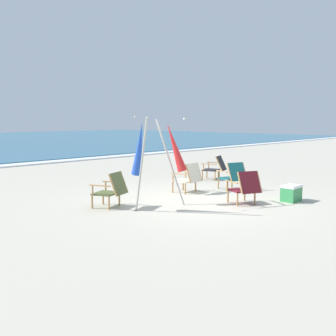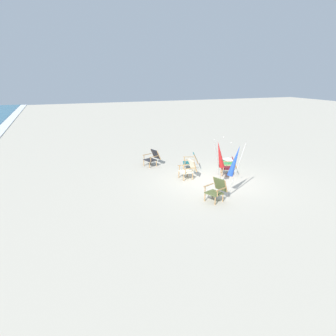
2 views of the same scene
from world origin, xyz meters
name	(u,v)px [view 1 (image 1 of 2)]	position (x,y,z in m)	size (l,w,h in m)	color
ground_plane	(194,201)	(0.00, 0.00, 0.00)	(80.00, 80.00, 0.00)	#B7AF9E
surf_band	(6,165)	(0.00, 10.49, 0.03)	(80.00, 1.10, 0.06)	white
beach_chair_front_right	(245,187)	(0.51, -1.12, 0.43)	(0.82, 0.89, 0.80)	maroon
beach_chair_back_left	(216,167)	(3.13, 1.71, 0.43)	(0.79, 0.88, 0.80)	#28282D
beach_chair_front_left	(233,175)	(1.88, 0.16, 0.43)	(0.79, 0.88, 0.80)	#196066
beach_chair_far_center	(189,177)	(0.74, 0.82, 0.43)	(0.63, 0.71, 0.82)	beige
beach_chair_mid_center	(112,189)	(-1.83, 0.88, 0.43)	(0.79, 0.85, 0.81)	#515B33
umbrella_furled_blue	(139,150)	(-1.68, 0.10, 1.35)	(0.35, 0.66, 2.06)	#B7B2A8
umbrella_furled_red	(175,148)	(-0.59, 0.10, 1.32)	(0.47, 0.74, 2.02)	#B7B2A8
cooler_box	(291,193)	(1.63, -1.71, 0.20)	(0.49, 0.35, 0.40)	#338C4C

